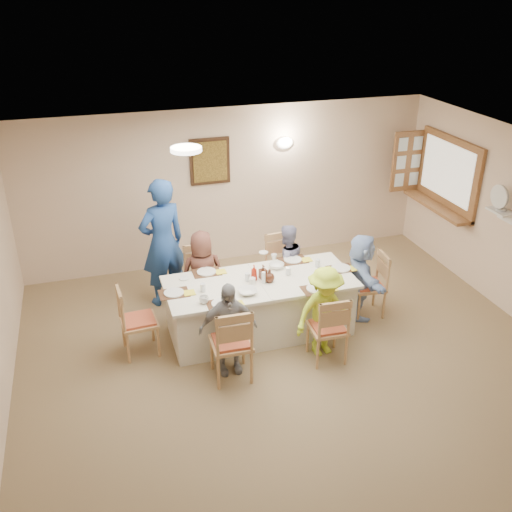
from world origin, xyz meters
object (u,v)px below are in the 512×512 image
object	(u,v)px
chair_back_left	(201,280)
diner_front_right	(324,312)
serving_hatch	(448,174)
diner_back_left	(203,274)
desk_fan	(501,201)
dining_table	(260,306)
diner_back_right	(286,264)
chair_left_end	(139,320)
chair_right_end	(368,285)
diner_front_left	(228,329)
caregiver	(163,243)
condiment_ketchup	(254,273)
chair_front_right	(328,326)
chair_front_left	(231,341)
chair_back_right	(283,267)
diner_right_end	(360,276)

from	to	relation	value
chair_back_left	diner_front_right	distance (m)	1.91
serving_hatch	diner_back_left	distance (m)	4.12
serving_hatch	desk_fan	size ratio (longest dim) A/B	5.00
dining_table	diner_back_right	world-z (taller)	diner_back_right
desk_fan	diner_front_right	bearing A→B (deg)	-170.20
chair_left_end	chair_right_end	xyz separation A→B (m)	(3.10, 0.00, -0.01)
diner_front_left	caregiver	size ratio (longest dim) A/B	0.63
chair_left_end	diner_back_right	bearing A→B (deg)	-76.05
caregiver	condiment_ketchup	distance (m)	1.49
dining_table	diner_back_right	distance (m)	0.93
dining_table	chair_front_right	size ratio (longest dim) A/B	2.63
chair_front_left	condiment_ketchup	world-z (taller)	chair_front_left
diner_back_left	diner_front_right	distance (m)	1.81
chair_back_right	diner_back_left	bearing A→B (deg)	-177.63
chair_right_end	condiment_ketchup	bearing A→B (deg)	-85.10
chair_front_left	chair_front_right	xyz separation A→B (m)	(1.20, 0.00, -0.03)
diner_back_left	condiment_ketchup	xyz separation A→B (m)	(0.53, -0.65, 0.26)
chair_front_left	chair_left_end	xyz separation A→B (m)	(-0.95, 0.80, -0.02)
chair_right_end	chair_front_left	bearing A→B (deg)	-63.47
desk_fan	chair_right_end	distance (m)	2.07
chair_front_left	diner_front_left	xyz separation A→B (m)	(0.00, 0.12, 0.10)
chair_back_left	chair_back_right	distance (m)	1.20
diner_right_end	condiment_ketchup	world-z (taller)	diner_right_end
desk_fan	chair_right_end	world-z (taller)	desk_fan
chair_back_left	diner_front_right	bearing A→B (deg)	-51.27
chair_right_end	diner_front_right	bearing A→B (deg)	-48.29
chair_front_right	chair_front_left	bearing A→B (deg)	2.60
serving_hatch	desk_fan	bearing A→B (deg)	-94.66
dining_table	diner_front_right	world-z (taller)	diner_front_right
serving_hatch	chair_front_left	size ratio (longest dim) A/B	1.54
chair_back_left	chair_front_left	xyz separation A→B (m)	(0.00, -1.60, 0.03)
serving_hatch	chair_left_end	bearing A→B (deg)	-167.09
chair_right_end	diner_right_end	world-z (taller)	diner_right_end
chair_left_end	diner_back_left	world-z (taller)	diner_back_left
chair_front_left	condiment_ketchup	bearing A→B (deg)	-120.46
condiment_ketchup	serving_hatch	bearing A→B (deg)	17.60
diner_back_right	diner_front_left	world-z (taller)	diner_front_left
desk_fan	chair_back_left	bearing A→B (deg)	165.36
diner_front_right	condiment_ketchup	xyz separation A→B (m)	(-0.67, 0.71, 0.28)
diner_front_left	diner_front_right	size ratio (longest dim) A/B	0.99
chair_left_end	caregiver	xyz separation A→B (m)	(0.50, 1.15, 0.46)
chair_front_left	chair_left_end	size ratio (longest dim) A/B	1.05
chair_left_end	chair_back_right	bearing A→B (deg)	-73.19
chair_back_right	diner_front_right	bearing A→B (deg)	-93.34
chair_front_right	diner_back_left	xyz separation A→B (m)	(-1.20, 1.48, 0.15)
diner_front_right	condiment_ketchup	world-z (taller)	diner_front_right
serving_hatch	dining_table	world-z (taller)	serving_hatch
chair_back_right	condiment_ketchup	bearing A→B (deg)	-134.51
chair_front_left	serving_hatch	bearing A→B (deg)	-152.19
chair_left_end	chair_right_end	size ratio (longest dim) A/B	1.03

